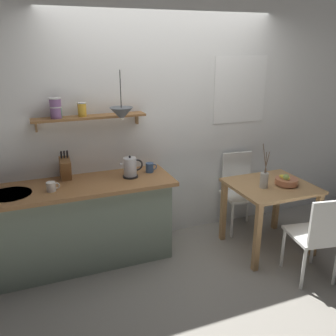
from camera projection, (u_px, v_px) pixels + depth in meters
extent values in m
plane|color=gray|center=(185.00, 258.00, 3.89)|extent=(14.00, 14.00, 0.00)
cube|color=white|center=(180.00, 121.00, 4.10)|extent=(6.80, 0.10, 2.70)
cube|color=white|center=(240.00, 90.00, 4.20)|extent=(0.68, 0.01, 0.76)
cube|color=silver|center=(240.00, 90.00, 4.20)|extent=(0.62, 0.01, 0.70)
cube|color=gray|center=(83.00, 225.00, 3.69)|extent=(1.74, 0.52, 0.84)
cube|color=#9E6B3D|center=(80.00, 186.00, 3.53)|extent=(1.83, 0.63, 0.04)
cylinder|color=#B7BABF|center=(10.00, 195.00, 3.29)|extent=(0.38, 0.38, 0.01)
cube|color=brown|center=(90.00, 117.00, 3.55)|extent=(1.11, 0.18, 0.02)
cube|color=#99754C|center=(36.00, 126.00, 3.47)|extent=(0.02, 0.06, 0.12)
cube|color=#99754C|center=(137.00, 118.00, 3.82)|extent=(0.02, 0.06, 0.12)
cylinder|color=#7F5689|center=(56.00, 109.00, 3.41)|extent=(0.11, 0.11, 0.18)
cylinder|color=silver|center=(55.00, 98.00, 3.38)|extent=(0.11, 0.11, 0.01)
cylinder|color=#388E56|center=(56.00, 113.00, 3.43)|extent=(0.11, 0.11, 0.10)
cylinder|color=silver|center=(56.00, 107.00, 3.41)|extent=(0.11, 0.11, 0.01)
cylinder|color=gold|center=(82.00, 110.00, 3.51)|extent=(0.08, 0.08, 0.13)
cylinder|color=silver|center=(82.00, 103.00, 3.49)|extent=(0.09, 0.09, 0.01)
cube|color=tan|center=(271.00, 186.00, 3.87)|extent=(0.84, 0.76, 0.03)
cube|color=tan|center=(257.00, 238.00, 3.57)|extent=(0.06, 0.06, 0.72)
cube|color=tan|center=(316.00, 225.00, 3.83)|extent=(0.06, 0.06, 0.72)
cube|color=tan|center=(223.00, 211.00, 4.16)|extent=(0.06, 0.06, 0.72)
cube|color=tan|center=(277.00, 201.00, 4.41)|extent=(0.06, 0.06, 0.72)
cube|color=white|center=(311.00, 235.00, 3.46)|extent=(0.47, 0.50, 0.03)
cube|color=white|center=(328.00, 223.00, 3.20)|extent=(0.35, 0.09, 0.43)
cylinder|color=white|center=(313.00, 244.00, 3.74)|extent=(0.03, 0.03, 0.43)
cylinder|color=white|center=(283.00, 248.00, 3.67)|extent=(0.03, 0.03, 0.43)
cylinder|color=white|center=(336.00, 265.00, 3.39)|extent=(0.03, 0.03, 0.43)
cylinder|color=white|center=(303.00, 269.00, 3.33)|extent=(0.03, 0.03, 0.43)
cube|color=white|center=(242.00, 195.00, 4.36)|extent=(0.47, 0.44, 0.03)
cube|color=white|center=(236.00, 171.00, 4.44)|extent=(0.37, 0.07, 0.47)
cylinder|color=white|center=(232.00, 221.00, 4.24)|extent=(0.03, 0.03, 0.44)
cylinder|color=white|center=(260.00, 217.00, 4.32)|extent=(0.03, 0.03, 0.44)
cylinder|color=white|center=(221.00, 209.00, 4.54)|extent=(0.03, 0.03, 0.44)
cylinder|color=white|center=(248.00, 206.00, 4.63)|extent=(0.03, 0.03, 0.44)
cylinder|color=#BC704C|center=(286.00, 185.00, 3.85)|extent=(0.11, 0.11, 0.01)
cylinder|color=#BC704C|center=(286.00, 181.00, 3.84)|extent=(0.24, 0.24, 0.06)
ellipsoid|color=yellow|center=(285.00, 177.00, 3.81)|extent=(0.09, 0.14, 0.04)
sphere|color=#8EA84C|center=(286.00, 177.00, 3.79)|extent=(0.07, 0.07, 0.07)
cylinder|color=#B7B2A8|center=(264.00, 180.00, 3.76)|extent=(0.08, 0.08, 0.16)
cylinder|color=brown|center=(265.00, 158.00, 3.69)|extent=(0.06, 0.03, 0.31)
cylinder|color=brown|center=(266.00, 163.00, 3.70)|extent=(0.01, 0.03, 0.22)
cylinder|color=brown|center=(267.00, 163.00, 3.70)|extent=(0.06, 0.02, 0.22)
cylinder|color=black|center=(130.00, 176.00, 3.71)|extent=(0.15, 0.15, 0.02)
cylinder|color=silver|center=(130.00, 167.00, 3.68)|extent=(0.13, 0.13, 0.19)
sphere|color=black|center=(130.00, 157.00, 3.64)|extent=(0.02, 0.02, 0.02)
cone|color=silver|center=(122.00, 164.00, 3.64)|extent=(0.04, 0.04, 0.04)
torus|color=black|center=(137.00, 165.00, 3.70)|extent=(0.12, 0.02, 0.12)
cube|color=brown|center=(65.00, 168.00, 3.60)|extent=(0.10, 0.20, 0.24)
cylinder|color=black|center=(61.00, 155.00, 3.52)|extent=(0.02, 0.04, 0.08)
cylinder|color=black|center=(64.00, 154.00, 3.53)|extent=(0.02, 0.04, 0.08)
cylinder|color=black|center=(67.00, 154.00, 3.54)|extent=(0.02, 0.04, 0.08)
cylinder|color=white|center=(51.00, 187.00, 3.34)|extent=(0.08, 0.08, 0.09)
torus|color=white|center=(57.00, 186.00, 3.36)|extent=(0.06, 0.01, 0.06)
cylinder|color=#3D5B89|center=(150.00, 168.00, 3.84)|extent=(0.08, 0.08, 0.10)
torus|color=#3D5B89|center=(154.00, 167.00, 3.86)|extent=(0.07, 0.01, 0.07)
cylinder|color=black|center=(120.00, 89.00, 3.34)|extent=(0.01, 0.01, 0.34)
cone|color=#4C5156|center=(122.00, 114.00, 3.41)|extent=(0.22, 0.22, 0.12)
sphere|color=white|center=(122.00, 118.00, 3.43)|extent=(0.04, 0.04, 0.04)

